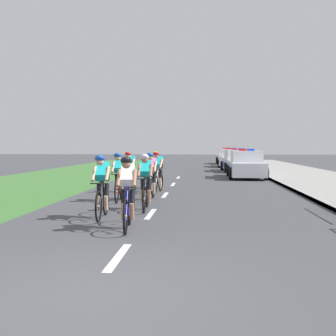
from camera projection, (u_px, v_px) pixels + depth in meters
ground_plane at (88, 297)px, 4.62m from camera, size 160.00×160.00×0.00m
sidewalk_slab at (335, 184)px, 17.94m from camera, size 4.93×60.00×0.12m
kerb_edge at (281, 183)px, 18.14m from camera, size 0.16×60.00×0.13m
grass_verge at (34, 183)px, 19.11m from camera, size 7.00×60.00×0.01m
lane_markings_centre at (159, 203)px, 12.26m from camera, size 0.14×21.60×0.01m
cyclist_lead at (127, 192)px, 8.29m from camera, size 0.45×1.72×1.56m
cyclist_second at (102, 186)px, 9.56m from camera, size 0.44×1.72×1.56m
cyclist_third at (146, 181)px, 10.85m from camera, size 0.43×1.72×1.56m
cyclist_fourth at (119, 176)px, 12.61m from camera, size 0.43×1.72×1.56m
cyclist_fifth at (151, 176)px, 12.90m from camera, size 0.42×1.72×1.56m
cyclist_sixth at (158, 172)px, 14.99m from camera, size 0.45×1.72×1.56m
cyclist_seventh at (157, 169)px, 16.55m from camera, size 0.44×1.72×1.56m
cyclist_eighth at (130, 171)px, 15.14m from camera, size 0.45×1.72×1.56m
police_car_nearest at (246, 165)px, 21.99m from camera, size 2.06×4.43×1.59m
police_car_second at (237, 162)px, 27.61m from camera, size 2.15×4.48×1.59m
police_car_third at (231, 159)px, 33.79m from camera, size 2.29×4.54×1.59m
police_car_furthest at (227, 157)px, 39.51m from camera, size 2.02×4.41×1.59m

